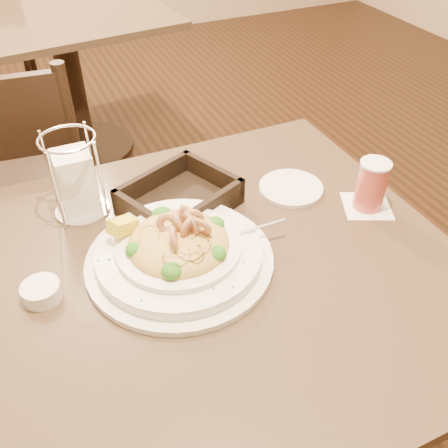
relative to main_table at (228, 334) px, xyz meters
name	(u,v)px	position (x,y,z in m)	size (l,w,h in m)	color
ground	(227,441)	(0.00, 0.00, -0.50)	(7.00, 7.00, 0.00)	black
main_table	(228,334)	(0.00, 0.00, 0.00)	(0.90, 0.90, 0.72)	black
background_table	(67,60)	(-0.02, 1.79, 0.00)	(0.99, 0.99, 0.72)	black
dining_chair_near	(24,189)	(-0.35, 0.77, 0.00)	(0.46, 0.46, 0.93)	black
pasta_bowl	(179,250)	(-0.09, 0.04, 0.26)	(0.41, 0.37, 0.12)	white
drink_glass	(371,186)	(0.36, 0.03, 0.29)	(0.14, 0.14, 0.12)	white
bread_basket	(180,200)	(-0.03, 0.20, 0.25)	(0.28, 0.26, 0.06)	black
napkin_caddy	(76,181)	(-0.23, 0.28, 0.31)	(0.12, 0.12, 0.19)	silver
side_plate	(291,188)	(0.24, 0.16, 0.23)	(0.15, 0.15, 0.01)	white
butter_ramekin	(41,292)	(-0.35, 0.05, 0.24)	(0.07, 0.07, 0.03)	white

